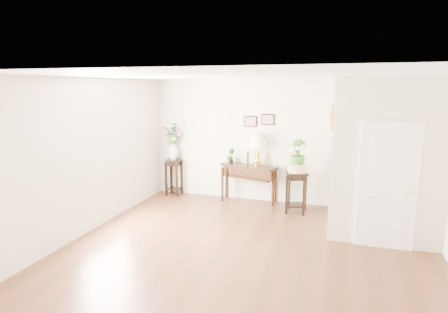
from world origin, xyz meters
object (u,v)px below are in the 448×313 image
at_px(plant_stand_b, 296,192).
at_px(plant_stand_a, 174,177).
at_px(table_lamp, 258,150).
at_px(console_table, 249,183).

bearing_deg(plant_stand_b, plant_stand_a, 172.00).
relative_size(table_lamp, plant_stand_b, 0.83).
relative_size(plant_stand_a, plant_stand_b, 1.01).
relative_size(console_table, plant_stand_a, 1.47).
height_order(console_table, plant_stand_b, plant_stand_b).
height_order(table_lamp, plant_stand_a, table_lamp).
bearing_deg(plant_stand_a, console_table, 0.00).
height_order(console_table, plant_stand_a, plant_stand_a).
bearing_deg(console_table, plant_stand_a, -162.25).
height_order(console_table, table_lamp, table_lamp).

